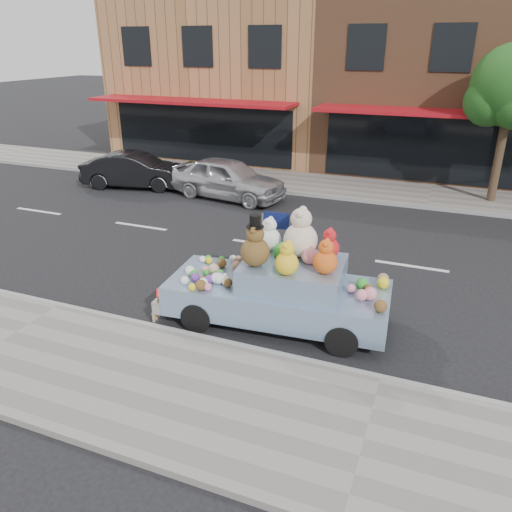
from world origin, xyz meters
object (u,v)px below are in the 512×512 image
at_px(street_tree, 512,93).
at_px(car_dark, 135,170).
at_px(car_silver, 228,178).
at_px(art_car, 280,285).

distance_m(street_tree, car_dark, 13.36).
bearing_deg(car_silver, art_car, -139.70).
bearing_deg(car_dark, car_silver, -102.57).
relative_size(street_tree, art_car, 1.13).
height_order(street_tree, car_silver, street_tree).
height_order(car_silver, car_dark, car_silver).
distance_m(car_dark, art_car, 11.34).
height_order(street_tree, art_car, street_tree).
bearing_deg(art_car, street_tree, 63.03).
xyz_separation_m(street_tree, car_silver, (-8.80, -2.81, -2.97)).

